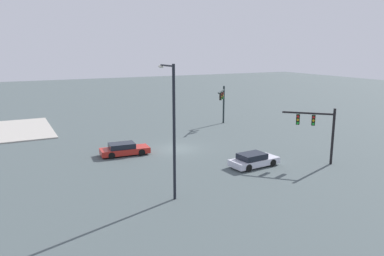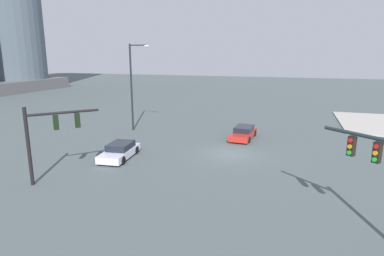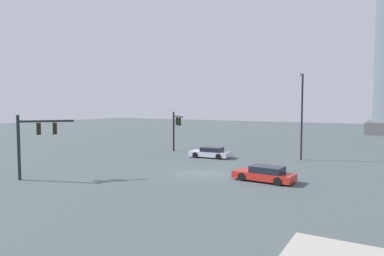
{
  "view_description": "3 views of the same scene",
  "coord_description": "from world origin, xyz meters",
  "views": [
    {
      "loc": [
        15.7,
        34.55,
        10.34
      ],
      "look_at": [
        -1.12,
        1.25,
        2.34
      ],
      "focal_mm": 35.27,
      "sensor_mm": 36.0,
      "label": 1
    },
    {
      "loc": [
        -26.04,
        -4.64,
        8.31
      ],
      "look_at": [
        -2.31,
        2.69,
        2.6
      ],
      "focal_mm": 30.43,
      "sensor_mm": 36.0,
      "label": 2
    },
    {
      "loc": [
        13.95,
        -26.09,
        5.97
      ],
      "look_at": [
        -1.93,
        1.4,
        3.83
      ],
      "focal_mm": 32.2,
      "sensor_mm": 36.0,
      "label": 3
    }
  ],
  "objects": [
    {
      "name": "streetlamp_curved_arm",
      "position": [
        5.67,
        11.8,
        5.29
      ],
      "size": [
        0.38,
        2.27,
        9.3
      ],
      "rotation": [
        0.0,
        0.0,
        -1.51
      ],
      "color": "black",
      "rests_on": "ground"
    },
    {
      "name": "ground_plane",
      "position": [
        0.0,
        0.0,
        0.0
      ],
      "size": [
        189.08,
        189.08,
        0.0
      ],
      "primitive_type": "plane",
      "color": "#495455"
    },
    {
      "name": "sedan_car_waiting_far",
      "position": [
        5.58,
        -0.25,
        0.58
      ],
      "size": [
        4.84,
        2.21,
        1.21
      ],
      "rotation": [
        0.0,
        0.0,
        3.07
      ],
      "color": "red",
      "rests_on": "ground"
    },
    {
      "name": "sedan_car_approaching",
      "position": [
        -3.6,
        8.44,
        0.58
      ],
      "size": [
        4.65,
        2.29,
        1.21
      ],
      "rotation": [
        0.0,
        0.0,
        3.23
      ],
      "color": "silver",
      "rests_on": "ground"
    },
    {
      "name": "traffic_signal_near_corner",
      "position": [
        -9.35,
        10.19,
        3.43
      ],
      "size": [
        3.41,
        3.28,
        5.09
      ],
      "rotation": [
        0.0,
        0.0,
        -0.76
      ],
      "color": "black",
      "rests_on": "ground"
    }
  ]
}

